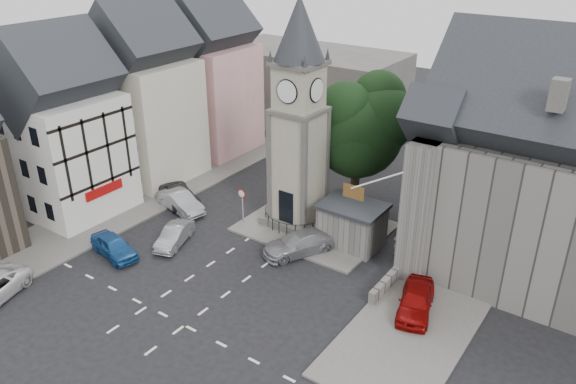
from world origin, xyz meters
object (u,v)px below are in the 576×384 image
Objects in this scene: stone_shelter at (352,225)px; car_west_blue at (114,246)px; clock_tower at (299,118)px; pedestrian at (398,243)px; car_east_red at (416,300)px.

stone_shelter is 1.03× the size of car_west_blue.
clock_tower reaches higher than stone_shelter.
pedestrian is (8.00, 0.15, -7.26)m from clock_tower.
clock_tower is at bearing 174.16° from stone_shelter.
pedestrian is (15.50, 11.03, 0.15)m from car_west_blue.
car_west_blue is 19.89m from car_east_red.
car_west_blue is at bearing 7.30° from pedestrian.
car_east_red reaches higher than car_west_blue.
pedestrian is at bearing 1.09° from clock_tower.
stone_shelter is 2.50× the size of pedestrian.
car_west_blue is (-12.30, -10.38, -0.83)m from stone_shelter.
pedestrian is (3.20, 0.64, -0.69)m from stone_shelter.
pedestrian reaches higher than car_east_red.
clock_tower reaches higher than pedestrian.
car_east_red is (11.50, -4.99, -7.34)m from clock_tower.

